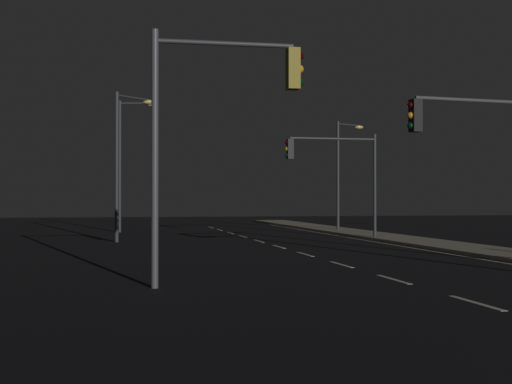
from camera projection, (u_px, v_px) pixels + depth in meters
name	position (u px, v px, depth m)	size (l,w,h in m)	color
ground_plane	(336.00, 263.00, 21.79)	(112.00, 112.00, 0.00)	black
lane_markings_center	(305.00, 254.00, 25.22)	(0.14, 50.00, 0.01)	silver
lane_edge_line	(420.00, 249.00, 27.71)	(0.14, 53.00, 0.01)	silver
traffic_light_mid_left	(334.00, 163.00, 33.82)	(4.55, 0.34, 4.96)	#2D3033
traffic_light_near_left	(218.00, 109.00, 16.02)	(3.49, 0.34, 5.76)	#4C4C51
traffic_light_far_center	(473.00, 141.00, 21.14)	(4.06, 0.64, 5.04)	#4C4C51
street_lamp_mid_block	(342.00, 163.00, 43.25)	(2.01, 1.07, 6.54)	#2D3033
street_lamp_median	(126.00, 153.00, 41.57)	(2.24, 0.68, 7.74)	#2D3033
street_lamp_across_street	(123.00, 151.00, 32.63)	(1.87, 1.60, 6.86)	#2D3033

